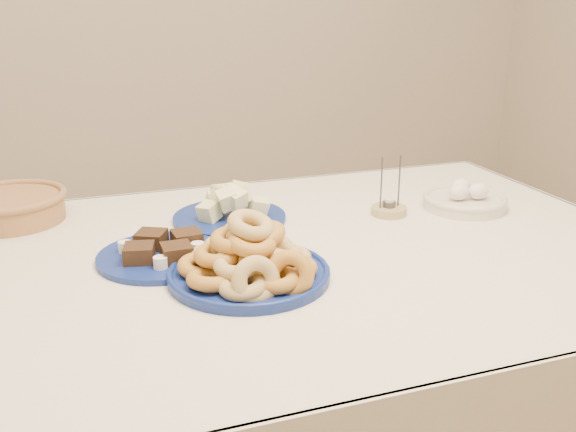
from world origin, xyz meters
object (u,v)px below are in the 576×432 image
at_px(dining_table, 281,296).
at_px(wicker_basket, 10,206).
at_px(melon_plate, 230,209).
at_px(brownie_plate, 162,253).
at_px(candle_holder, 389,209).
at_px(donut_platter, 250,261).
at_px(egg_bowl, 465,200).

xyz_separation_m(dining_table, wicker_basket, (-0.56, 0.42, 0.14)).
height_order(melon_plate, brownie_plate, melon_plate).
distance_m(melon_plate, wicker_basket, 0.54).
bearing_deg(brownie_plate, melon_plate, 44.24).
bearing_deg(dining_table, candle_holder, 23.26).
height_order(melon_plate, candle_holder, candle_holder).
height_order(wicker_basket, candle_holder, candle_holder).
distance_m(melon_plate, candle_holder, 0.41).
distance_m(brownie_plate, wicker_basket, 0.49).
xyz_separation_m(wicker_basket, candle_holder, (0.91, -0.27, -0.02)).
bearing_deg(donut_platter, melon_plate, 81.84).
bearing_deg(melon_plate, egg_bowl, -10.19).
height_order(melon_plate, egg_bowl, melon_plate).
distance_m(melon_plate, brownie_plate, 0.28).
relative_size(wicker_basket, candle_holder, 2.29).
bearing_deg(candle_holder, donut_platter, -149.38).
xyz_separation_m(dining_table, egg_bowl, (0.56, 0.13, 0.13)).
distance_m(donut_platter, egg_bowl, 0.70).
bearing_deg(wicker_basket, melon_plate, -19.16).
bearing_deg(egg_bowl, candle_holder, 174.77).
distance_m(donut_platter, wicker_basket, 0.70).
relative_size(brownie_plate, wicker_basket, 0.91).
distance_m(wicker_basket, egg_bowl, 1.16).
xyz_separation_m(candle_holder, egg_bowl, (0.21, -0.02, 0.01)).
xyz_separation_m(melon_plate, brownie_plate, (-0.20, -0.19, -0.01)).
bearing_deg(dining_table, donut_platter, -131.39).
distance_m(dining_table, egg_bowl, 0.58).
bearing_deg(brownie_plate, wicker_basket, 130.34).
bearing_deg(candle_holder, wicker_basket, 163.56).
bearing_deg(candle_holder, egg_bowl, -5.23).
xyz_separation_m(donut_platter, wicker_basket, (-0.46, 0.53, -0.00)).
height_order(donut_platter, brownie_plate, donut_platter).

